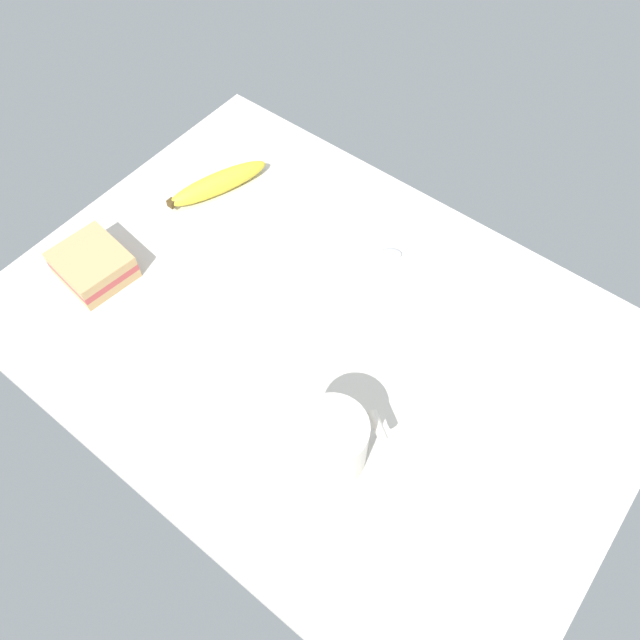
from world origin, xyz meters
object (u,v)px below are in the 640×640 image
(sandwich_main, at_px, (93,265))
(banana, at_px, (218,183))
(coffee_mug_black, at_px, (332,442))
(spoon, at_px, (375,256))

(sandwich_main, distance_m, banana, 0.24)
(coffee_mug_black, distance_m, spoon, 0.33)
(banana, bearing_deg, coffee_mug_black, -30.44)
(sandwich_main, relative_size, spoon, 1.07)
(banana, xyz_separation_m, spoon, (0.29, 0.04, -0.01))
(coffee_mug_black, xyz_separation_m, spoon, (-0.14, 0.30, -0.04))
(coffee_mug_black, bearing_deg, banana, 149.56)
(coffee_mug_black, height_order, banana, coffee_mug_black)
(sandwich_main, bearing_deg, coffee_mug_black, -1.26)
(spoon, bearing_deg, banana, -171.16)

